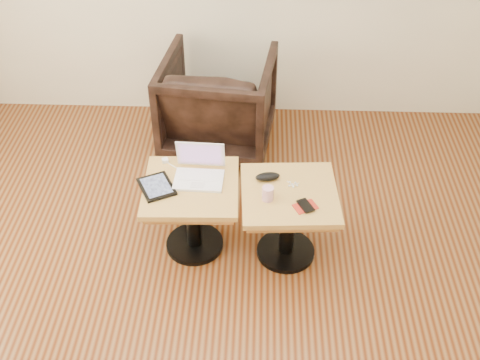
{
  "coord_description": "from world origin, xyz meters",
  "views": [
    {
      "loc": [
        0.27,
        -2.27,
        2.91
      ],
      "look_at": [
        0.17,
        0.55,
        0.58
      ],
      "focal_mm": 45.0,
      "sensor_mm": 36.0,
      "label": 1
    }
  ],
  "objects_px": {
    "side_table_left": "(192,201)",
    "side_table_right": "(289,208)",
    "laptop": "(199,171)",
    "armchair": "(218,102)",
    "striped_cup": "(268,194)"
  },
  "relations": [
    {
      "from": "striped_cup",
      "to": "armchair",
      "type": "xyz_separation_m",
      "value": [
        -0.39,
        1.29,
        -0.19
      ]
    },
    {
      "from": "side_table_left",
      "to": "armchair",
      "type": "xyz_separation_m",
      "value": [
        0.09,
        1.18,
        -0.01
      ]
    },
    {
      "from": "side_table_left",
      "to": "laptop",
      "type": "height_order",
      "value": "laptop"
    },
    {
      "from": "side_table_right",
      "to": "laptop",
      "type": "xyz_separation_m",
      "value": [
        -0.56,
        0.13,
        0.18
      ]
    },
    {
      "from": "side_table_right",
      "to": "striped_cup",
      "type": "distance_m",
      "value": 0.23
    },
    {
      "from": "side_table_left",
      "to": "armchair",
      "type": "bearing_deg",
      "value": 83.98
    },
    {
      "from": "side_table_left",
      "to": "side_table_right",
      "type": "relative_size",
      "value": 0.98
    },
    {
      "from": "side_table_right",
      "to": "armchair",
      "type": "relative_size",
      "value": 0.72
    },
    {
      "from": "laptop",
      "to": "armchair",
      "type": "height_order",
      "value": "armchair"
    },
    {
      "from": "laptop",
      "to": "striped_cup",
      "type": "bearing_deg",
      "value": -22.4
    },
    {
      "from": "side_table_right",
      "to": "side_table_left",
      "type": "bearing_deg",
      "value": 172.54
    },
    {
      "from": "laptop",
      "to": "armchair",
      "type": "xyz_separation_m",
      "value": [
        0.04,
        1.1,
        -0.19
      ]
    },
    {
      "from": "side_table_left",
      "to": "side_table_right",
      "type": "xyz_separation_m",
      "value": [
        0.61,
        -0.04,
        0.0
      ]
    },
    {
      "from": "side_table_left",
      "to": "armchair",
      "type": "distance_m",
      "value": 1.18
    },
    {
      "from": "side_table_left",
      "to": "armchair",
      "type": "height_order",
      "value": "armchair"
    }
  ]
}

